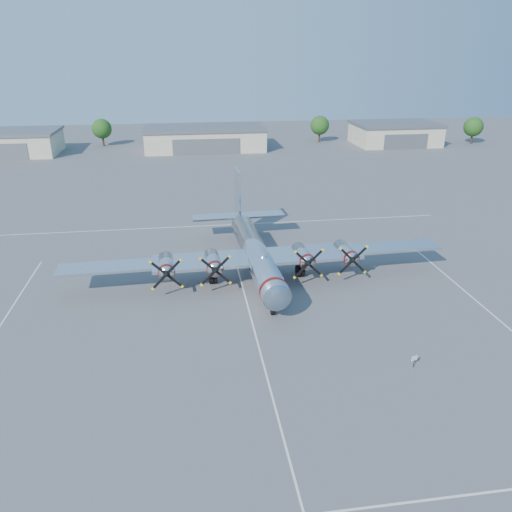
{
  "coord_description": "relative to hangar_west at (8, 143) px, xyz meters",
  "views": [
    {
      "loc": [
        -5.18,
        -40.22,
        22.46
      ],
      "look_at": [
        1.44,
        5.66,
        3.2
      ],
      "focal_mm": 35.0,
      "sensor_mm": 36.0,
      "label": 1
    }
  ],
  "objects": [
    {
      "name": "ground",
      "position": [
        45.0,
        -81.96,
        -2.71
      ],
      "size": [
        260.0,
        260.0,
        0.0
      ],
      "primitive_type": "plane",
      "color": "#525254",
      "rests_on": "ground"
    },
    {
      "name": "parking_lines",
      "position": [
        45.0,
        -83.71,
        -2.71
      ],
      "size": [
        60.0,
        50.08,
        0.01
      ],
      "color": "silver",
      "rests_on": "ground"
    },
    {
      "name": "hangar_west",
      "position": [
        0.0,
        0.0,
        0.0
      ],
      "size": [
        22.6,
        14.6,
        5.4
      ],
      "color": "#C1B599",
      "rests_on": "ground"
    },
    {
      "name": "hangar_center",
      "position": [
        45.0,
        -0.0,
        -0.0
      ],
      "size": [
        28.6,
        14.6,
        5.4
      ],
      "color": "#C1B599",
      "rests_on": "ground"
    },
    {
      "name": "hangar_east",
      "position": [
        93.0,
        0.0,
        0.0
      ],
      "size": [
        20.6,
        14.6,
        5.4
      ],
      "color": "#C1B599",
      "rests_on": "ground"
    },
    {
      "name": "tree_west",
      "position": [
        20.0,
        8.04,
        1.51
      ],
      "size": [
        4.8,
        4.8,
        6.64
      ],
      "color": "#382619",
      "rests_on": "ground"
    },
    {
      "name": "tree_east",
      "position": [
        75.0,
        6.04,
        1.51
      ],
      "size": [
        4.8,
        4.8,
        6.64
      ],
      "color": "#382619",
      "rests_on": "ground"
    },
    {
      "name": "tree_far_east",
      "position": [
        113.0,
        -1.96,
        1.51
      ],
      "size": [
        4.8,
        4.8,
        6.64
      ],
      "color": "#382619",
      "rests_on": "ground"
    },
    {
      "name": "main_bomber_b29",
      "position": [
        46.67,
        -73.41,
        -2.71
      ],
      "size": [
        40.61,
        28.62,
        8.75
      ],
      "primitive_type": null,
      "rotation": [
        0.0,
        0.0,
        0.04
      ],
      "color": "silver",
      "rests_on": "ground"
    },
    {
      "name": "info_placard",
      "position": [
        56.26,
        -92.37,
        -2.0
      ],
      "size": [
        0.52,
        0.21,
        1.02
      ],
      "rotation": [
        0.0,
        0.0,
        0.33
      ],
      "color": "black",
      "rests_on": "ground"
    }
  ]
}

